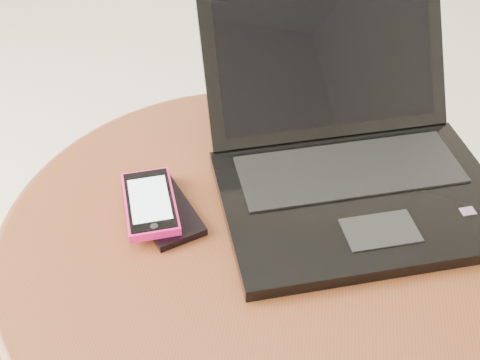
# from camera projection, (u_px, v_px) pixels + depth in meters

# --- Properties ---
(table) EXTENTS (0.68, 0.68, 0.54)m
(table) POSITION_uv_depth(u_px,v_px,m) (251.00, 286.00, 0.89)
(table) COLOR #5B2E17
(table) RESTS_ON ground
(laptop) EXTENTS (0.48, 0.49, 0.21)m
(laptop) POSITION_uv_depth(u_px,v_px,m) (350.00, 157.00, 0.86)
(laptop) COLOR black
(laptop) RESTS_ON table
(phone_black) EXTENTS (0.13, 0.14, 0.01)m
(phone_black) POSITION_uv_depth(u_px,v_px,m) (165.00, 210.00, 0.83)
(phone_black) COLOR black
(phone_black) RESTS_ON table
(phone_pink) EXTENTS (0.11, 0.14, 0.01)m
(phone_pink) POSITION_uv_depth(u_px,v_px,m) (150.00, 203.00, 0.82)
(phone_pink) COLOR #EE197B
(phone_pink) RESTS_ON phone_black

